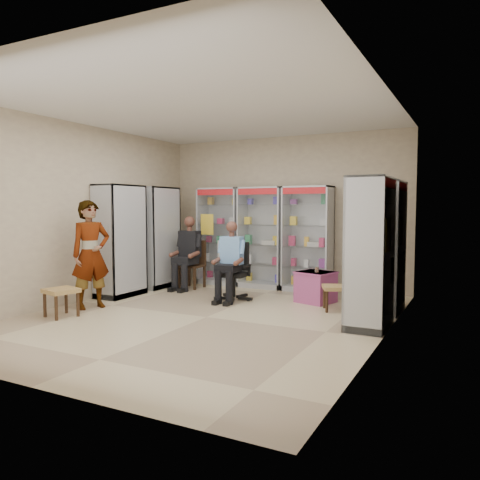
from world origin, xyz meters
The scene contains 18 objects.
floor centered at (0.00, 0.00, 0.00)m, with size 6.00×6.00×0.00m, color #C7B38A.
room_shell centered at (0.00, 0.00, 1.97)m, with size 5.02×6.02×3.01m.
cabinet_back_left centered at (-1.30, 2.73, 1.00)m, with size 0.90×0.50×2.00m, color silver.
cabinet_back_mid centered at (-0.35, 2.73, 1.00)m, with size 0.90×0.50×2.00m, color silver.
cabinet_back_right centered at (0.60, 2.73, 1.00)m, with size 0.90×0.50×2.00m, color #BABBC2.
cabinet_right_far centered at (2.23, 1.60, 1.00)m, with size 0.50×0.90×2.00m, color #A5A7AC.
cabinet_right_near centered at (2.23, 0.50, 1.00)m, with size 0.50×0.90×2.00m, color #B4B7BC.
cabinet_left_far centered at (-2.23, 1.80, 1.00)m, with size 0.50×0.90×2.00m, color #A1A4A7.
cabinet_left_near centered at (-2.23, 0.70, 1.00)m, with size 0.50×0.90×2.00m, color #AAACB2.
wooden_chair centered at (-1.55, 2.00, 0.47)m, with size 0.42×0.42×0.94m, color black.
seated_customer centered at (-1.55, 1.95, 0.67)m, with size 0.44×0.60×1.34m, color black, non-canonical shape.
office_chair centered at (-0.24, 1.31, 0.50)m, with size 0.55×0.55×1.00m, color black.
seated_shopkeeper centered at (-0.24, 1.26, 0.64)m, with size 0.42×0.58×1.28m, color #6AA5D2, non-canonical shape.
pink_trunk centered at (1.08, 1.76, 0.26)m, with size 0.54×0.52×0.52m, color #A0406F.
tea_glass centered at (1.12, 1.70, 0.57)m, with size 0.07×0.07×0.09m, color #542807.
woven_stool_a centered at (1.56, 1.30, 0.19)m, with size 0.39×0.39×0.39m, color #A37045.
woven_stool_b centered at (-1.90, -0.95, 0.21)m, with size 0.42×0.42×0.42m, color #AF8F49.
standing_man centered at (-1.95, -0.30, 0.86)m, with size 0.62×0.41×1.71m, color gray.
Camera 1 is at (3.51, -5.76, 1.60)m, focal length 35.00 mm.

